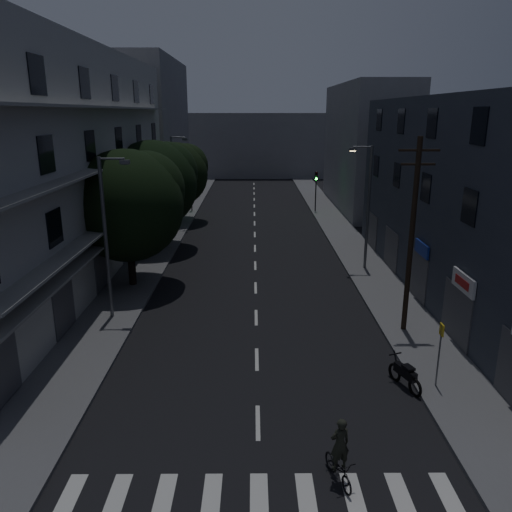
{
  "coord_description": "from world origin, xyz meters",
  "views": [
    {
      "loc": [
        -0.16,
        -12.69,
        10.14
      ],
      "look_at": [
        0.0,
        12.0,
        3.0
      ],
      "focal_mm": 35.0,
      "sensor_mm": 36.0,
      "label": 1
    }
  ],
  "objects_px": {
    "utility_pole": "(412,233)",
    "cyclist": "(339,460)",
    "bus_stop_sign": "(440,344)",
    "motorcycle": "(405,375)"
  },
  "relations": [
    {
      "from": "bus_stop_sign",
      "to": "utility_pole",
      "type": "bearing_deg",
      "value": 86.93
    },
    {
      "from": "utility_pole",
      "to": "motorcycle",
      "type": "xyz_separation_m",
      "value": [
        -1.43,
        -5.01,
        -4.37
      ]
    },
    {
      "from": "bus_stop_sign",
      "to": "motorcycle",
      "type": "relative_size",
      "value": 1.35
    },
    {
      "from": "utility_pole",
      "to": "cyclist",
      "type": "height_order",
      "value": "utility_pole"
    },
    {
      "from": "utility_pole",
      "to": "motorcycle",
      "type": "bearing_deg",
      "value": -105.9
    },
    {
      "from": "utility_pole",
      "to": "cyclist",
      "type": "distance_m",
      "value": 11.9
    },
    {
      "from": "utility_pole",
      "to": "bus_stop_sign",
      "type": "distance_m",
      "value": 5.97
    },
    {
      "from": "bus_stop_sign",
      "to": "cyclist",
      "type": "distance_m",
      "value": 6.77
    },
    {
      "from": "cyclist",
      "to": "utility_pole",
      "type": "bearing_deg",
      "value": 46.94
    },
    {
      "from": "utility_pole",
      "to": "motorcycle",
      "type": "height_order",
      "value": "utility_pole"
    }
  ]
}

